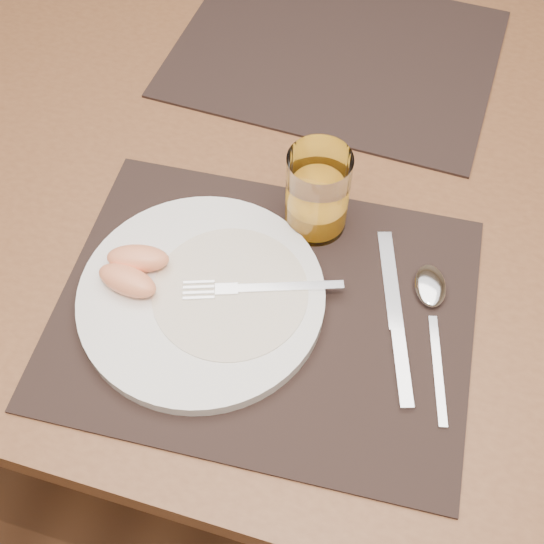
{
  "coord_description": "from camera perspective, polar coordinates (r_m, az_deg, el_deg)",
  "views": [
    {
      "loc": [
        0.12,
        -0.58,
        1.4
      ],
      "look_at": [
        -0.0,
        -0.18,
        0.77
      ],
      "focal_mm": 45.0,
      "sensor_mm": 36.0,
      "label": 1
    }
  ],
  "objects": [
    {
      "name": "knife",
      "position": [
        0.74,
        10.39,
        -4.72
      ],
      "size": [
        0.08,
        0.21,
        0.01
      ],
      "color": "silver",
      "rests_on": "placemat_near"
    },
    {
      "name": "grapefruit_wedges",
      "position": [
        0.75,
        -11.58,
        0.22
      ],
      "size": [
        0.07,
        0.07,
        0.03
      ],
      "color": "#FF9B68",
      "rests_on": "plate"
    },
    {
      "name": "juice_glass",
      "position": [
        0.78,
        3.8,
        6.38
      ],
      "size": [
        0.07,
        0.07,
        0.11
      ],
      "color": "white",
      "rests_on": "placemat_near"
    },
    {
      "name": "placemat_far",
      "position": [
        1.04,
        5.32,
        17.81
      ],
      "size": [
        0.47,
        0.37,
        0.0
      ],
      "primitive_type": "cube",
      "rotation": [
        0.0,
        0.0,
        -0.05
      ],
      "color": "black",
      "rests_on": "table"
    },
    {
      "name": "placemat_near",
      "position": [
        0.75,
        -0.61,
        -3.19
      ],
      "size": [
        0.47,
        0.37,
        0.0
      ],
      "primitive_type": "cube",
      "rotation": [
        0.0,
        0.0,
        0.06
      ],
      "color": "black",
      "rests_on": "table"
    },
    {
      "name": "ground",
      "position": [
        1.52,
        2.01,
        -10.58
      ],
      "size": [
        5.0,
        5.0,
        0.0
      ],
      "primitive_type": "plane",
      "color": "brown",
      "rests_on": "ground"
    },
    {
      "name": "fork",
      "position": [
        0.74,
        -1.95,
        -1.39
      ],
      "size": [
        0.17,
        0.07,
        0.0
      ],
      "color": "silver",
      "rests_on": "plate"
    },
    {
      "name": "spoon",
      "position": [
        0.77,
        13.18,
        -2.08
      ],
      "size": [
        0.07,
        0.19,
        0.01
      ],
      "color": "silver",
      "rests_on": "placemat_near"
    },
    {
      "name": "plate_dressing",
      "position": [
        0.74,
        -3.52,
        -1.63
      ],
      "size": [
        0.17,
        0.17,
        0.0
      ],
      "color": "white",
      "rests_on": "plate"
    },
    {
      "name": "plate",
      "position": [
        0.75,
        -5.91,
        -2.05
      ],
      "size": [
        0.27,
        0.27,
        0.02
      ],
      "primitive_type": "cylinder",
      "color": "white",
      "rests_on": "placemat_near"
    },
    {
      "name": "table",
      "position": [
        0.94,
        3.2,
        5.39
      ],
      "size": [
        1.4,
        0.9,
        0.75
      ],
      "color": "brown",
      "rests_on": "ground"
    }
  ]
}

